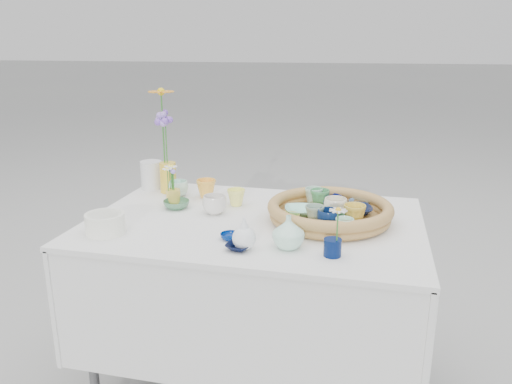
# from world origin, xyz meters

# --- Properties ---
(wicker_tray) EXTENTS (0.47, 0.47, 0.08)m
(wicker_tray) POSITION_xyz_m (0.28, 0.05, 0.80)
(wicker_tray) COLOR olive
(wicker_tray) RESTS_ON display_table
(tray_ceramic_0) EXTENTS (0.13, 0.13, 0.04)m
(tray_ceramic_0) POSITION_xyz_m (0.26, 0.19, 0.80)
(tray_ceramic_0) COLOR navy
(tray_ceramic_0) RESTS_ON wicker_tray
(tray_ceramic_1) EXTENTS (0.16, 0.16, 0.03)m
(tray_ceramic_1) POSITION_xyz_m (0.37, 0.10, 0.80)
(tray_ceramic_1) COLOR black
(tray_ceramic_1) RESTS_ON wicker_tray
(tray_ceramic_2) EXTENTS (0.09, 0.09, 0.08)m
(tray_ceramic_2) POSITION_xyz_m (0.37, -0.02, 0.82)
(tray_ceramic_2) COLOR gold
(tray_ceramic_2) RESTS_ON wicker_tray
(tray_ceramic_3) EXTENTS (0.10, 0.10, 0.03)m
(tray_ceramic_3) POSITION_xyz_m (0.29, -0.00, 0.80)
(tray_ceramic_3) COLOR #43714D
(tray_ceramic_3) RESTS_ON wicker_tray
(tray_ceramic_4) EXTENTS (0.08, 0.08, 0.07)m
(tray_ceramic_4) POSITION_xyz_m (0.23, -0.03, 0.82)
(tray_ceramic_4) COLOR gray
(tray_ceramic_4) RESTS_ON wicker_tray
(tray_ceramic_5) EXTENTS (0.15, 0.15, 0.03)m
(tray_ceramic_5) POSITION_xyz_m (0.17, 0.05, 0.80)
(tray_ceramic_5) COLOR #90DFC6
(tray_ceramic_5) RESTS_ON wicker_tray
(tray_ceramic_6) EXTENTS (0.08, 0.08, 0.07)m
(tray_ceramic_6) POSITION_xyz_m (0.20, 0.19, 0.82)
(tray_ceramic_6) COLOR #A5CBB4
(tray_ceramic_6) RESTS_ON wicker_tray
(tray_ceramic_7) EXTENTS (0.10, 0.10, 0.07)m
(tray_ceramic_7) POSITION_xyz_m (0.30, 0.06, 0.82)
(tray_ceramic_7) COLOR white
(tray_ceramic_7) RESTS_ON wicker_tray
(tray_ceramic_8) EXTENTS (0.11, 0.11, 0.02)m
(tray_ceramic_8) POSITION_xyz_m (0.38, 0.20, 0.80)
(tray_ceramic_8) COLOR #6F98CE
(tray_ceramic_8) RESTS_ON wicker_tray
(tray_ceramic_9) EXTENTS (0.11, 0.11, 0.06)m
(tray_ceramic_9) POSITION_xyz_m (0.28, -0.06, 0.81)
(tray_ceramic_9) COLOR #0A1F51
(tray_ceramic_9) RESTS_ON wicker_tray
(tray_ceramic_10) EXTENTS (0.11, 0.11, 0.03)m
(tray_ceramic_10) POSITION_xyz_m (0.14, -0.03, 0.80)
(tray_ceramic_10) COLOR #D9D76E
(tray_ceramic_10) RESTS_ON wicker_tray
(tray_ceramic_11) EXTENTS (0.07, 0.07, 0.06)m
(tray_ceramic_11) POSITION_xyz_m (0.35, -0.13, 0.81)
(tray_ceramic_11) COLOR #A2DFC5
(tray_ceramic_11) RESTS_ON wicker_tray
(tray_ceramic_12) EXTENTS (0.09, 0.09, 0.07)m
(tray_ceramic_12) POSITION_xyz_m (0.23, 0.16, 0.82)
(tray_ceramic_12) COLOR #3F8850
(tray_ceramic_12) RESTS_ON wicker_tray
(loose_ceramic_0) EXTENTS (0.10, 0.10, 0.08)m
(loose_ceramic_0) POSITION_xyz_m (-0.28, 0.24, 0.80)
(loose_ceramic_0) COLOR #FFB53C
(loose_ceramic_0) RESTS_ON display_table
(loose_ceramic_1) EXTENTS (0.08, 0.08, 0.07)m
(loose_ceramic_1) POSITION_xyz_m (-0.12, 0.15, 0.80)
(loose_ceramic_1) COLOR #FEFF71
(loose_ceramic_1) RESTS_ON display_table
(loose_ceramic_2) EXTENTS (0.12, 0.12, 0.03)m
(loose_ceramic_2) POSITION_xyz_m (-0.35, 0.06, 0.78)
(loose_ceramic_2) COLOR #457852
(loose_ceramic_2) RESTS_ON display_table
(loose_ceramic_3) EXTENTS (0.13, 0.13, 0.07)m
(loose_ceramic_3) POSITION_xyz_m (-0.17, 0.03, 0.80)
(loose_ceramic_3) COLOR silver
(loose_ceramic_3) RESTS_ON display_table
(loose_ceramic_4) EXTENTS (0.08, 0.08, 0.02)m
(loose_ceramic_4) POSITION_xyz_m (-0.04, -0.21, 0.78)
(loose_ceramic_4) COLOR navy
(loose_ceramic_4) RESTS_ON display_table
(loose_ceramic_5) EXTENTS (0.11, 0.11, 0.07)m
(loose_ceramic_5) POSITION_xyz_m (-0.40, 0.23, 0.80)
(loose_ceramic_5) COLOR silver
(loose_ceramic_5) RESTS_ON display_table
(loose_ceramic_6) EXTENTS (0.10, 0.10, 0.02)m
(loose_ceramic_6) POSITION_xyz_m (0.02, -0.29, 0.78)
(loose_ceramic_6) COLOR black
(loose_ceramic_6) RESTS_ON display_table
(fluted_bowl) EXTENTS (0.19, 0.19, 0.07)m
(fluted_bowl) POSITION_xyz_m (-0.48, -0.26, 0.80)
(fluted_bowl) COLOR white
(fluted_bowl) RESTS_ON display_table
(bud_vase_paleblue) EXTENTS (0.10, 0.10, 0.12)m
(bud_vase_paleblue) POSITION_xyz_m (0.03, -0.29, 0.83)
(bud_vase_paleblue) COLOR white
(bud_vase_paleblue) RESTS_ON display_table
(bud_vase_seafoam) EXTENTS (0.13, 0.13, 0.11)m
(bud_vase_seafoam) POSITION_xyz_m (0.17, -0.24, 0.82)
(bud_vase_seafoam) COLOR #B9EFD3
(bud_vase_seafoam) RESTS_ON display_table
(bud_vase_cobalt) EXTENTS (0.07, 0.07, 0.06)m
(bud_vase_cobalt) POSITION_xyz_m (0.32, -0.28, 0.79)
(bud_vase_cobalt) COLOR #02113F
(bud_vase_cobalt) RESTS_ON display_table
(single_daisy) EXTENTS (0.09, 0.09, 0.12)m
(single_daisy) POSITION_xyz_m (0.33, -0.28, 0.87)
(single_daisy) COLOR white
(single_daisy) RESTS_ON bud_vase_cobalt
(tall_vase_yellow) EXTENTS (0.07, 0.07, 0.14)m
(tall_vase_yellow) POSITION_xyz_m (-0.47, 0.27, 0.83)
(tall_vase_yellow) COLOR yellow
(tall_vase_yellow) RESTS_ON display_table
(gerbera) EXTENTS (0.16, 0.16, 0.33)m
(gerbera) POSITION_xyz_m (-0.48, 0.28, 1.06)
(gerbera) COLOR orange
(gerbera) RESTS_ON tall_vase_yellow
(hydrangea) EXTENTS (0.10, 0.10, 0.27)m
(hydrangea) POSITION_xyz_m (-0.47, 0.27, 1.00)
(hydrangea) COLOR #7D4DCA
(hydrangea) RESTS_ON tall_vase_yellow
(white_pitcher) EXTENTS (0.14, 0.10, 0.13)m
(white_pitcher) POSITION_xyz_m (-0.57, 0.31, 0.83)
(white_pitcher) COLOR silver
(white_pitcher) RESTS_ON display_table
(daisy_cup) EXTENTS (0.07, 0.07, 0.06)m
(daisy_cup) POSITION_xyz_m (-0.38, 0.11, 0.80)
(daisy_cup) COLOR gold
(daisy_cup) RESTS_ON display_table
(daisy_posy) EXTENTS (0.10, 0.10, 0.13)m
(daisy_posy) POSITION_xyz_m (-0.38, 0.11, 0.89)
(daisy_posy) COLOR white
(daisy_posy) RESTS_ON daisy_cup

